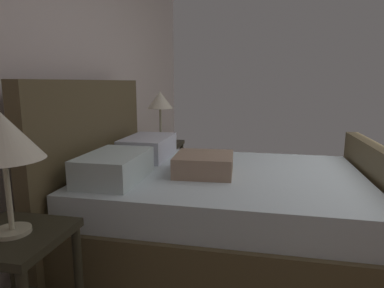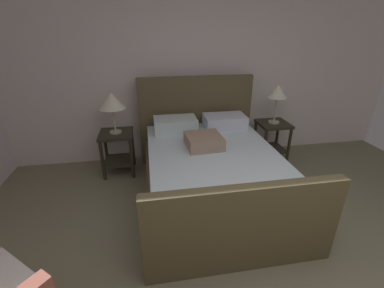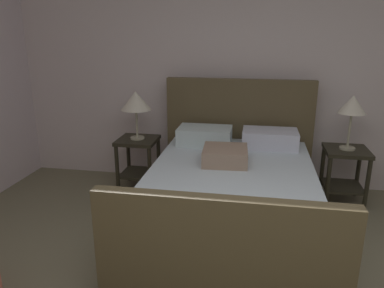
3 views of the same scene
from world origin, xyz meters
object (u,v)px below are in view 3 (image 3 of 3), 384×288
(nightstand_left, at_px, (138,155))
(bed, at_px, (231,193))
(table_lamp_right, at_px, (352,106))
(table_lamp_left, at_px, (136,102))
(nightstand_right, at_px, (345,167))

(nightstand_left, bearing_deg, bed, -34.21)
(nightstand_left, bearing_deg, table_lamp_right, 0.26)
(table_lamp_right, distance_m, table_lamp_left, 2.27)
(nightstand_right, bearing_deg, table_lamp_left, -179.74)
(table_lamp_right, bearing_deg, bed, -145.48)
(bed, height_order, nightstand_right, bed)
(bed, bearing_deg, nightstand_left, 145.79)
(nightstand_right, relative_size, nightstand_left, 1.00)
(nightstand_left, xyz_separation_m, table_lamp_left, (-0.00, 0.00, 0.63))
(bed, distance_m, nightstand_right, 1.38)
(bed, distance_m, table_lamp_left, 1.53)
(table_lamp_right, bearing_deg, table_lamp_left, -179.74)
(bed, bearing_deg, nightstand_right, 34.52)
(nightstand_right, xyz_separation_m, table_lamp_left, (-2.27, -0.01, 0.63))
(bed, distance_m, table_lamp_right, 1.54)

